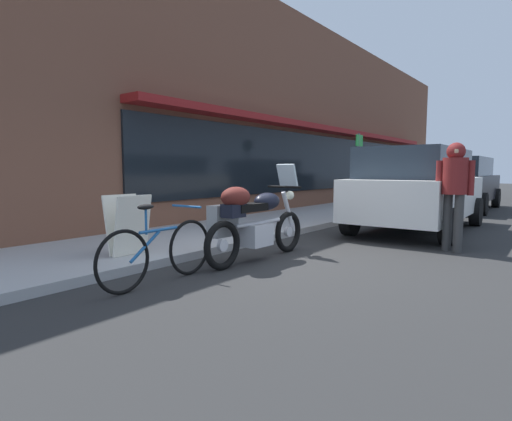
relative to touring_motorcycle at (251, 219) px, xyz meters
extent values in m
plane|color=#2A2A2A|center=(0.52, -0.31, -0.61)|extent=(80.00, 80.00, 0.00)
cube|color=brown|center=(8.59, 3.43, 2.43)|extent=(24.14, 0.35, 6.08)
cube|color=black|center=(8.59, 3.22, 0.94)|extent=(16.90, 0.06, 1.80)
cube|color=maroon|center=(8.59, 3.00, 2.04)|extent=(16.90, 0.60, 0.16)
cube|color=#A3A3A3|center=(9.52, 1.98, -0.55)|extent=(30.00, 2.54, 0.12)
torus|color=black|center=(0.89, -0.05, -0.28)|extent=(0.66, 0.10, 0.66)
cylinder|color=silver|center=(0.89, -0.05, -0.28)|extent=(0.16, 0.06, 0.16)
torus|color=black|center=(-0.64, -0.02, -0.28)|extent=(0.66, 0.10, 0.66)
cylinder|color=silver|center=(-0.64, -0.02, -0.28)|extent=(0.16, 0.06, 0.16)
cube|color=silver|center=(0.08, -0.03, -0.23)|extent=(0.45, 0.31, 0.32)
cylinder|color=silver|center=(0.13, -0.04, -0.06)|extent=(1.00, 0.08, 0.06)
ellipsoid|color=black|center=(0.33, -0.04, 0.24)|extent=(0.53, 0.29, 0.26)
cube|color=black|center=(-0.09, -0.03, 0.18)|extent=(0.60, 0.25, 0.11)
cube|color=black|center=(-0.42, -0.02, 0.16)|extent=(0.28, 0.23, 0.18)
cylinder|color=silver|center=(0.89, -0.05, 0.04)|extent=(0.35, 0.08, 0.67)
cylinder|color=black|center=(0.77, -0.05, 0.44)|extent=(0.05, 0.62, 0.04)
cube|color=silver|center=(0.85, -0.05, 0.62)|extent=(0.16, 0.32, 0.35)
sphere|color=#EAEACC|center=(0.93, -0.05, 0.30)|extent=(0.14, 0.14, 0.14)
cube|color=#9F9F9F|center=(-0.37, 0.21, 0.00)|extent=(0.44, 0.21, 0.44)
cube|color=black|center=(-0.37, 0.32, 0.00)|extent=(0.37, 0.02, 0.03)
ellipsoid|color=#591E19|center=(-0.37, -0.03, 0.34)|extent=(0.49, 0.33, 0.28)
torus|color=black|center=(-1.06, 0.15, -0.26)|extent=(0.70, 0.07, 0.69)
torus|color=black|center=(-2.07, 0.11, -0.26)|extent=(0.70, 0.07, 0.69)
cylinder|color=#1E5999|center=(-1.56, 0.13, 0.02)|extent=(0.55, 0.06, 0.04)
cylinder|color=#1E5999|center=(-1.77, 0.12, -0.14)|extent=(0.43, 0.05, 0.32)
cylinder|color=#1E5999|center=(-1.75, 0.12, 0.14)|extent=(0.03, 0.03, 0.30)
ellipsoid|color=black|center=(-1.75, 0.12, 0.30)|extent=(0.22, 0.11, 0.06)
cylinder|color=#1E5999|center=(-1.11, 0.14, 0.26)|extent=(0.05, 0.48, 0.03)
cube|color=silver|center=(4.61, -1.00, 0.12)|extent=(4.66, 1.92, 0.80)
cube|color=#232D38|center=(4.33, -1.01, 0.83)|extent=(3.18, 1.67, 0.61)
cube|color=#383838|center=(6.87, -0.95, -0.20)|extent=(0.20, 1.82, 0.24)
cylinder|color=black|center=(6.11, -0.06, -0.28)|extent=(0.66, 0.23, 0.66)
cylinder|color=black|center=(6.15, -1.88, -0.28)|extent=(0.66, 0.23, 0.66)
cylinder|color=black|center=(3.06, -0.13, -0.28)|extent=(0.66, 0.23, 0.66)
cylinder|color=black|center=(3.10, -1.95, -0.28)|extent=(0.66, 0.23, 0.66)
cylinder|color=#373737|center=(2.48, -2.23, -0.14)|extent=(0.14, 0.14, 0.93)
cylinder|color=#373737|center=(2.56, -2.04, -0.14)|extent=(0.14, 0.14, 0.93)
cylinder|color=maroon|center=(2.52, -2.13, 0.61)|extent=(0.46, 0.46, 0.58)
sphere|color=maroon|center=(2.52, -2.13, 1.00)|extent=(0.28, 0.28, 0.28)
sphere|color=tan|center=(2.46, -2.15, 1.00)|extent=(0.17, 0.17, 0.17)
cylinder|color=maroon|center=(2.57, -2.36, 0.58)|extent=(0.10, 0.10, 0.55)
cylinder|color=maroon|center=(2.47, -1.91, 0.58)|extent=(0.10, 0.10, 0.55)
cube|color=silver|center=(-1.14, 1.21, -0.06)|extent=(0.55, 0.18, 0.84)
cube|color=silver|center=(-1.14, 1.43, -0.06)|extent=(0.55, 0.18, 0.84)
cylinder|color=#59595B|center=(6.44, 1.21, 0.62)|extent=(0.07, 0.07, 2.21)
cube|color=#1E8C33|center=(6.44, 1.19, 1.52)|extent=(0.44, 0.02, 0.32)
cube|color=black|center=(10.26, -0.67, 0.12)|extent=(4.73, 1.96, 0.79)
cube|color=#232D38|center=(9.98, -0.67, 0.80)|extent=(3.22, 1.70, 0.59)
cube|color=#383838|center=(12.55, -0.62, -0.20)|extent=(0.20, 1.87, 0.24)
cylinder|color=black|center=(11.79, 0.30, -0.28)|extent=(0.66, 0.23, 0.66)
cylinder|color=black|center=(11.82, -1.57, -0.28)|extent=(0.66, 0.23, 0.66)
cylinder|color=black|center=(8.69, 0.24, -0.28)|extent=(0.66, 0.23, 0.66)
cylinder|color=black|center=(8.73, -1.63, -0.28)|extent=(0.66, 0.23, 0.66)
camera|label=1|loc=(-4.60, -3.60, 0.71)|focal=28.90mm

